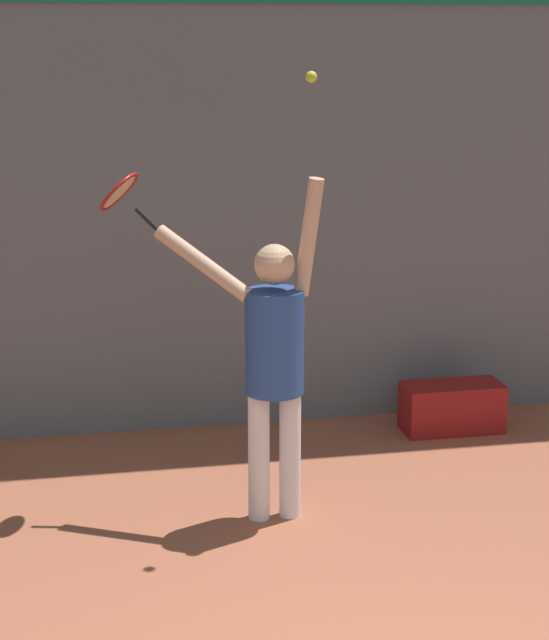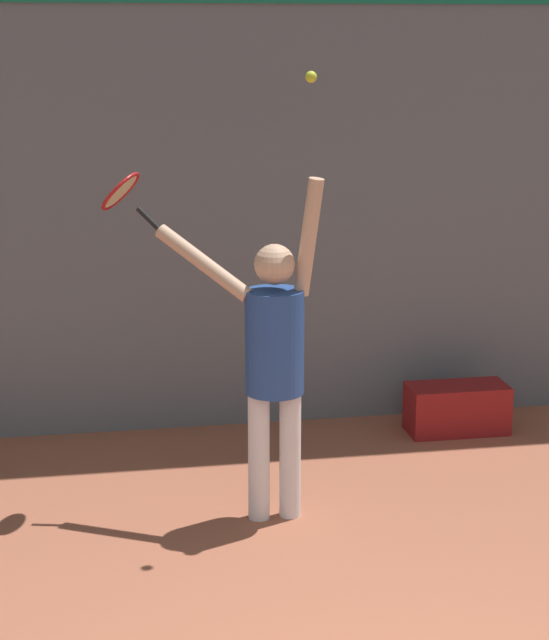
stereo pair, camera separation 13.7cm
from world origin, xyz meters
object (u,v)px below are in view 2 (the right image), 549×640
(tennis_player, at_px, (273,351))
(tennis_racket, at_px, (123,194))
(equipment_bag, at_px, (457,408))
(tennis_ball, at_px, (311,77))

(tennis_player, relative_size, tennis_racket, 5.07)
(tennis_racket, relative_size, equipment_bag, 0.56)
(tennis_ball, bearing_deg, tennis_racket, 149.04)
(tennis_racket, relative_size, tennis_ball, 6.31)
(tennis_ball, bearing_deg, tennis_player, 145.52)
(tennis_ball, relative_size, equipment_bag, 0.09)
(tennis_racket, xyz_separation_m, tennis_ball, (1.02, -0.61, 0.70))
(tennis_player, bearing_deg, tennis_ball, -34.48)
(tennis_racket, bearing_deg, tennis_player, -30.11)
(tennis_player, height_order, tennis_ball, tennis_ball)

